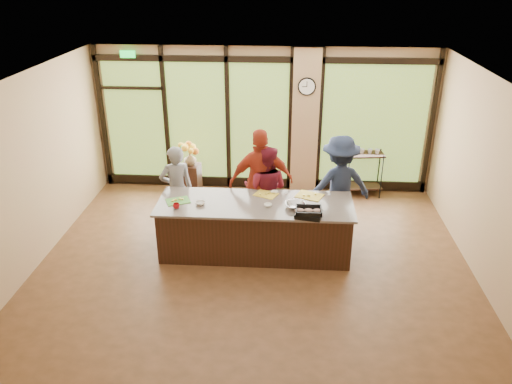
# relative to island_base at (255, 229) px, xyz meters

# --- Properties ---
(floor) EXTENTS (7.00, 7.00, 0.00)m
(floor) POSITION_rel_island_base_xyz_m (0.00, -0.30, -0.44)
(floor) COLOR #4E331B
(floor) RESTS_ON ground
(ceiling) EXTENTS (7.00, 7.00, 0.00)m
(ceiling) POSITION_rel_island_base_xyz_m (0.00, -0.30, 2.56)
(ceiling) COLOR silver
(ceiling) RESTS_ON back_wall
(back_wall) EXTENTS (7.00, 0.00, 7.00)m
(back_wall) POSITION_rel_island_base_xyz_m (0.00, 2.70, 1.06)
(back_wall) COLOR tan
(back_wall) RESTS_ON floor
(left_wall) EXTENTS (0.00, 6.00, 6.00)m
(left_wall) POSITION_rel_island_base_xyz_m (-3.50, -0.30, 1.06)
(left_wall) COLOR tan
(left_wall) RESTS_ON floor
(right_wall) EXTENTS (0.00, 6.00, 6.00)m
(right_wall) POSITION_rel_island_base_xyz_m (3.50, -0.30, 1.06)
(right_wall) COLOR tan
(right_wall) RESTS_ON floor
(window_wall) EXTENTS (6.90, 0.12, 3.00)m
(window_wall) POSITION_rel_island_base_xyz_m (0.16, 2.65, 0.95)
(window_wall) COLOR tan
(window_wall) RESTS_ON floor
(island_base) EXTENTS (3.10, 1.00, 0.88)m
(island_base) POSITION_rel_island_base_xyz_m (0.00, 0.00, 0.00)
(island_base) COLOR black
(island_base) RESTS_ON floor
(countertop) EXTENTS (3.20, 1.10, 0.04)m
(countertop) POSITION_rel_island_base_xyz_m (0.00, 0.00, 0.46)
(countertop) COLOR slate
(countertop) RESTS_ON island_base
(wall_clock) EXTENTS (0.36, 0.04, 0.36)m
(wall_clock) POSITION_rel_island_base_xyz_m (0.85, 2.57, 1.81)
(wall_clock) COLOR black
(wall_clock) RESTS_ON window_wall
(cook_left) EXTENTS (0.69, 0.59, 1.62)m
(cook_left) POSITION_rel_island_base_xyz_m (-1.45, 0.69, 0.37)
(cook_left) COLOR slate
(cook_left) RESTS_ON floor
(cook_midleft) EXTENTS (0.89, 0.74, 1.64)m
(cook_midleft) POSITION_rel_island_base_xyz_m (0.14, 0.74, 0.38)
(cook_midleft) COLOR maroon
(cook_midleft) RESTS_ON floor
(cook_midright) EXTENTS (1.20, 0.69, 1.93)m
(cook_midright) POSITION_rel_island_base_xyz_m (0.06, 0.74, 0.53)
(cook_midright) COLOR #9F2D18
(cook_midright) RESTS_ON floor
(cook_right) EXTENTS (1.31, 0.95, 1.82)m
(cook_right) POSITION_rel_island_base_xyz_m (1.43, 0.83, 0.47)
(cook_right) COLOR #1B243D
(cook_right) RESTS_ON floor
(roasting_pan) EXTENTS (0.45, 0.38, 0.07)m
(roasting_pan) POSITION_rel_island_base_xyz_m (0.85, -0.42, 0.52)
(roasting_pan) COLOR black
(roasting_pan) RESTS_ON countertop
(mixing_bowl) EXTENTS (0.39, 0.39, 0.08)m
(mixing_bowl) POSITION_rel_island_base_xyz_m (0.66, -0.12, 0.52)
(mixing_bowl) COLOR silver
(mixing_bowl) RESTS_ON countertop
(cutting_board_left) EXTENTS (0.46, 0.41, 0.01)m
(cutting_board_left) POSITION_rel_island_base_xyz_m (-1.27, -0.02, 0.49)
(cutting_board_left) COLOR #499737
(cutting_board_left) RESTS_ON countertop
(cutting_board_center) EXTENTS (0.45, 0.40, 0.01)m
(cutting_board_center) POSITION_rel_island_base_xyz_m (0.16, 0.33, 0.49)
(cutting_board_center) COLOR gold
(cutting_board_center) RESTS_ON countertop
(cutting_board_right) EXTENTS (0.51, 0.46, 0.01)m
(cutting_board_right) POSITION_rel_island_base_xyz_m (0.89, 0.33, 0.49)
(cutting_board_right) COLOR gold
(cutting_board_right) RESTS_ON countertop
(prep_bowl_near) EXTENTS (0.21, 0.21, 0.05)m
(prep_bowl_near) POSITION_rel_island_base_xyz_m (-0.88, -0.12, 0.51)
(prep_bowl_near) COLOR silver
(prep_bowl_near) RESTS_ON countertop
(prep_bowl_mid) EXTENTS (0.16, 0.16, 0.04)m
(prep_bowl_mid) POSITION_rel_island_base_xyz_m (0.22, -0.11, 0.50)
(prep_bowl_mid) COLOR silver
(prep_bowl_mid) RESTS_ON countertop
(prep_bowl_far) EXTENTS (0.14, 0.14, 0.03)m
(prep_bowl_far) POSITION_rel_island_base_xyz_m (0.30, 0.41, 0.49)
(prep_bowl_far) COLOR silver
(prep_bowl_far) RESTS_ON countertop
(red_ramekin) EXTENTS (0.14, 0.14, 0.08)m
(red_ramekin) POSITION_rel_island_base_xyz_m (-1.24, -0.28, 0.52)
(red_ramekin) COLOR #A31016
(red_ramekin) RESTS_ON countertop
(flower_stand) EXTENTS (0.40, 0.40, 0.73)m
(flower_stand) POSITION_rel_island_base_xyz_m (-1.46, 2.05, -0.07)
(flower_stand) COLOR black
(flower_stand) RESTS_ON floor
(flower_vase) EXTENTS (0.28, 0.28, 0.26)m
(flower_vase) POSITION_rel_island_base_xyz_m (-1.46, 2.05, 0.42)
(flower_vase) COLOR olive
(flower_vase) RESTS_ON flower_stand
(bar_cart) EXTENTS (0.79, 0.51, 1.02)m
(bar_cart) POSITION_rel_island_base_xyz_m (2.10, 2.45, 0.17)
(bar_cart) COLOR black
(bar_cart) RESTS_ON floor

